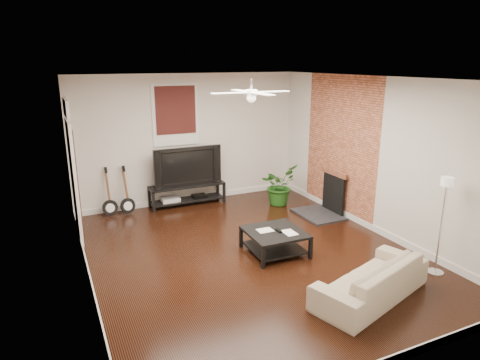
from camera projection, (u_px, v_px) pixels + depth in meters
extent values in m
cube|color=black|center=(250.00, 253.00, 6.94)|extent=(5.00, 6.00, 0.01)
cube|color=white|center=(251.00, 78.00, 6.17)|extent=(5.00, 6.00, 0.01)
cube|color=silver|center=(190.00, 139.00, 9.17)|extent=(5.00, 0.01, 2.80)
cube|color=silver|center=(393.00, 244.00, 3.94)|extent=(5.00, 0.01, 2.80)
cube|color=silver|center=(80.00, 191.00, 5.54)|extent=(0.01, 6.00, 2.80)
cube|color=silver|center=(376.00, 156.00, 7.57)|extent=(0.01, 6.00, 2.80)
cube|color=#9B5132|center=(340.00, 146.00, 8.44)|extent=(0.02, 2.20, 2.80)
cube|color=black|center=(326.00, 193.00, 8.58)|extent=(0.80, 1.10, 0.92)
cube|color=black|center=(176.00, 115.00, 8.88)|extent=(1.00, 0.06, 1.30)
cube|color=white|center=(74.00, 169.00, 7.26)|extent=(0.08, 1.00, 2.50)
cube|color=black|center=(187.00, 194.00, 9.23)|extent=(1.64, 0.44, 0.46)
imported|color=black|center=(186.00, 165.00, 9.07)|extent=(1.47, 0.19, 0.85)
cube|color=black|center=(275.00, 242.00, 6.92)|extent=(0.92, 0.92, 0.38)
imported|color=tan|center=(371.00, 279.00, 5.59)|extent=(1.96, 1.23, 0.53)
imported|color=#205618|center=(279.00, 185.00, 9.20)|extent=(1.03, 1.00, 0.88)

